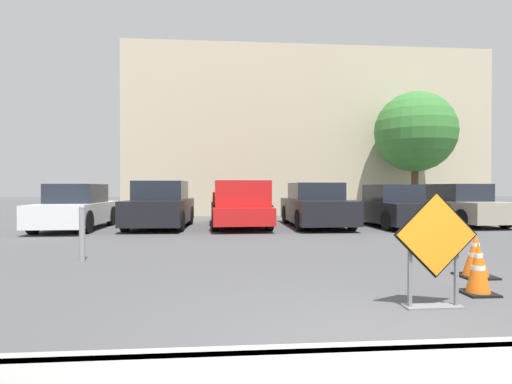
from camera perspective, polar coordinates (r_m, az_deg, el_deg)
name	(u,v)px	position (r m, az deg, el deg)	size (l,w,h in m)	color
ground_plane	(263,230)	(13.21, 0.98, -5.46)	(96.00, 96.00, 0.00)	#4C4C4F
curb_lip	(386,354)	(3.59, 18.14, -21.18)	(28.75, 0.20, 0.14)	#999993
road_closed_sign	(435,246)	(5.10, 24.23, -7.00)	(1.00, 0.20, 1.36)	black
traffic_cone_nearest	(478,269)	(6.08, 29.15, -9.53)	(0.40, 0.40, 0.70)	black
traffic_cone_second	(476,256)	(7.21, 28.87, -7.98)	(0.51, 0.51, 0.69)	black
parked_car_nearest	(76,208)	(14.72, -24.28, -2.15)	(1.78, 4.26, 1.52)	white
parked_car_second	(161,206)	(14.30, -13.47, -2.01)	(2.05, 4.10, 1.63)	black
pickup_truck	(240,206)	(14.13, -2.35, -2.04)	(2.11, 5.17, 1.63)	red
parked_car_third	(316,206)	(14.52, 8.52, -2.02)	(1.94, 4.53, 1.57)	black
parked_car_fourth	(393,207)	(15.12, 18.97, -2.10)	(1.84, 4.17, 1.51)	black
parked_car_fifth	(459,206)	(16.76, 27.04, -1.82)	(2.02, 4.26, 1.54)	#A39984
bollard_nearest	(82,232)	(8.32, -23.59, -5.20)	(0.12, 0.12, 1.07)	gray
building_facade_backdrop	(303,136)	(22.82, 6.73, 7.92)	(18.87, 5.00, 8.59)	beige
street_tree_behind_lot	(415,132)	(20.20, 21.77, 7.94)	(3.72, 3.72, 5.86)	#513823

